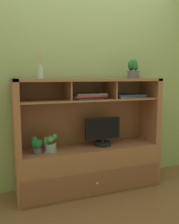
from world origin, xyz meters
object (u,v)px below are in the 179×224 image
at_px(diffuser_bottle, 40,72).
at_px(potted_succulent, 133,70).
at_px(media_console, 89,155).
at_px(potted_fern, 37,146).
at_px(potted_orchid, 50,144).
at_px(magazine_stack_left, 88,96).
at_px(tv_monitor, 103,133).
at_px(magazine_stack_centre, 128,96).

xyz_separation_m(diffuser_bottle, potted_succulent, (1.07, -0.02, 0.03)).
xyz_separation_m(media_console, potted_fern, (-0.61, -0.06, 0.19)).
xyz_separation_m(potted_orchid, magazine_stack_left, (0.43, 0.02, 0.50)).
xyz_separation_m(tv_monitor, magazine_stack_left, (-0.18, 0.01, 0.44)).
relative_size(tv_monitor, potted_succulent, 1.90).
distance_m(media_console, tv_monitor, 0.29).
bearing_deg(potted_succulent, magazine_stack_centre, 140.62).
height_order(media_console, diffuser_bottle, diffuser_bottle).
height_order(potted_orchid, magazine_stack_centre, magazine_stack_centre).
height_order(magazine_stack_left, diffuser_bottle, diffuser_bottle).
height_order(potted_fern, magazine_stack_left, magazine_stack_left).
xyz_separation_m(media_console, potted_orchid, (-0.46, -0.03, 0.18)).
distance_m(media_console, magazine_stack_centre, 0.83).
xyz_separation_m(magazine_stack_left, potted_succulent, (0.56, -0.01, 0.29)).
xyz_separation_m(potted_orchid, potted_fern, (-0.15, -0.02, 0.00)).
relative_size(media_console, diffuser_bottle, 5.88).
distance_m(tv_monitor, magazine_stack_left, 0.47).
xyz_separation_m(potted_fern, diffuser_bottle, (0.07, 0.05, 0.75)).
bearing_deg(potted_fern, potted_orchid, 8.81).
height_order(potted_orchid, diffuser_bottle, diffuser_bottle).
relative_size(potted_orchid, potted_fern, 1.04).
height_order(tv_monitor, magazine_stack_centre, magazine_stack_centre).
relative_size(magazine_stack_centre, diffuser_bottle, 1.30).
bearing_deg(potted_fern, tv_monitor, 2.29).
height_order(potted_fern, magazine_stack_centre, magazine_stack_centre).
bearing_deg(magazine_stack_left, potted_succulent, -0.91).
bearing_deg(potted_succulent, potted_orchid, -179.52).
xyz_separation_m(potted_orchid, magazine_stack_centre, (0.95, 0.04, 0.49)).
bearing_deg(magazine_stack_left, potted_orchid, -177.72).
distance_m(potted_fern, diffuser_bottle, 0.76).
height_order(media_console, tv_monitor, media_console).
xyz_separation_m(tv_monitor, potted_succulent, (0.38, 0.00, 0.72)).
relative_size(potted_fern, magazine_stack_centre, 0.51).
height_order(tv_monitor, diffuser_bottle, diffuser_bottle).
xyz_separation_m(potted_fern, magazine_stack_left, (0.58, 0.04, 0.50)).
bearing_deg(media_console, potted_fern, -174.64).
bearing_deg(potted_fern, potted_succulent, 1.57).
xyz_separation_m(potted_orchid, diffuser_bottle, (-0.08, 0.03, 0.76)).
bearing_deg(potted_fern, media_console, 5.36).
bearing_deg(potted_orchid, tv_monitor, 0.71).
xyz_separation_m(media_console, potted_succulent, (0.54, -0.03, 0.97)).
height_order(magazine_stack_centre, potted_succulent, potted_succulent).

